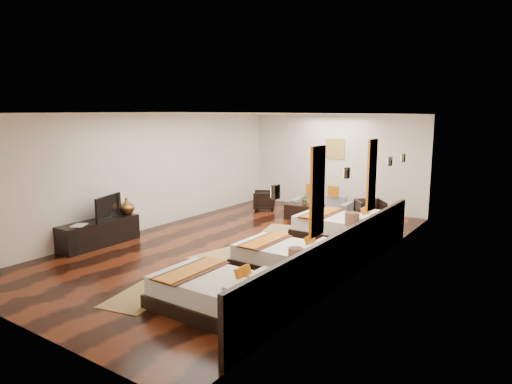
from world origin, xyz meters
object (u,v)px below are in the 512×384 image
Objects in this scene: nightstand_a at (295,283)px; coffee_table at (304,212)px; tv at (105,207)px; figurine at (126,206)px; nightstand_b at (351,246)px; table_plant at (305,200)px; sofa at (322,204)px; bed_far at (345,228)px; tv_console at (99,233)px; armchair_right at (370,212)px; bed_mid at (289,258)px; armchair_left at (264,200)px; book at (73,225)px; bed_near at (220,293)px.

nightstand_a is 0.84× the size of coffee_table.
figurine is at bearing -15.86° from tv.
nightstand_b is 0.99× the size of coffee_table.
sofa is at bearing 90.83° from table_plant.
nightstand_a is (0.75, -3.60, 0.02)m from bed_far.
tv_console is 2.57× the size of armchair_right.
bed_mid is 6.95× the size of table_plant.
figurine is at bearing -122.32° from coffee_table.
bed_mid is 1.10× the size of sofa.
bed_far is 1.77m from armchair_right.
tv is at bearing -166.36° from armchair_right.
armchair_right is 2.57× the size of table_plant.
tv_console is 5.15m from armchair_left.
bed_mid is at bearing 19.80° from book.
bed_near is 6.97m from armchair_left.
book is 5.84m from table_plant.
nightstand_a is 3.09× the size of table_plant.
nightstand_b reaches higher than armchair_right.
tv_console is 5.30m from table_plant.
figurine is 4.67m from coffee_table.
tv is at bearing -169.50° from bed_mid.
armchair_right is (-0.07, 4.24, 0.07)m from bed_mid.
bed_mid is at bearing 1.96° from figurine.
bed_near is 1.99m from bed_mid.
table_plant is (-2.45, 4.90, 0.24)m from nightstand_a.
figurine is at bearing -41.58° from armchair_left.
bed_far is 5.69× the size of figurine.
nightstand_b is 5.11m from armchair_left.
coffee_table is at bearing 168.57° from table_plant.
tv_console is 1.94× the size of tv.
tv_console is at bearing -118.08° from table_plant.
sofa is at bearing 104.13° from bed_near.
bed_mid is at bearing 12.16° from tv_console.
coffee_table is (1.56, -0.39, -0.09)m from armchair_left.
armchair_left is (0.92, 4.31, -0.45)m from figurine.
nightstand_a reaches higher than sofa.
nightstand_b is at bearing -48.38° from table_plant.
tv_console is at bearing 177.44° from nightstand_a.
armchair_right is at bearing 51.28° from tv_console.
table_plant reaches higher than tv_console.
bed_far is 3.69m from armchair_left.
bed_mid is at bearing -65.73° from table_plant.
book reaches higher than coffee_table.
nightstand_b is 1.57× the size of armchair_left.
table_plant is (0.02, -1.05, 0.29)m from sofa.
armchair_left is at bearing 165.95° from table_plant.
tv reaches higher than bed_mid.
armchair_right is 0.70× the size of coffee_table.
bed_mid reaches higher than coffee_table.
tv is 0.54× the size of sofa.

